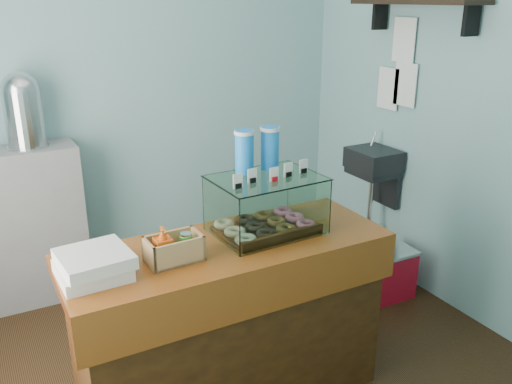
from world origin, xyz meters
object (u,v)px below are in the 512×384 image
counter (230,322)px  red_cooler (383,272)px  display_case (264,198)px  coffee_urn (23,108)px

counter → red_cooler: (1.41, 0.43, -0.28)m
counter → display_case: (0.24, 0.08, 0.61)m
display_case → red_cooler: (1.17, 0.35, -0.89)m
counter → red_cooler: size_ratio=3.83×
coffee_urn → red_cooler: coffee_urn is taller
coffee_urn → red_cooler: 2.67m
red_cooler → display_case: bearing=-161.5°
display_case → coffee_urn: 1.79m
counter → display_case: bearing=18.6°
red_cooler → counter: bearing=-161.1°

